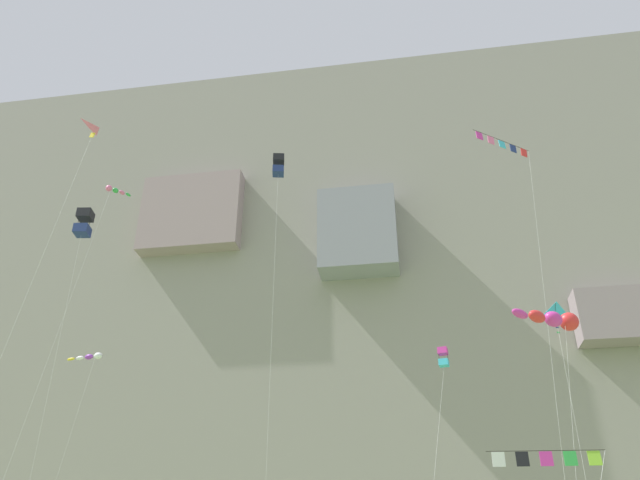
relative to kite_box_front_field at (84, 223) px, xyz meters
name	(u,v)px	position (x,y,z in m)	size (l,w,h in m)	color
cliff_face	(369,322)	(20.41, 30.43, 2.33)	(180.00, 25.73, 62.05)	gray
kite_box_front_field	(84,223)	(0.00, 0.00, 0.00)	(1.48, 1.76, 29.86)	black
kite_diamond_high_left	(558,331)	(33.45, -4.66, -12.80)	(1.52, 2.91, 17.74)	#38B2D1
kite_box_low_center	(278,166)	(15.48, 1.24, 4.77)	(1.35, 3.83, 34.50)	black
kite_banner_low_right	(548,464)	(29.82, -14.61, -21.53)	(4.34, 3.94, 7.71)	black
kite_windsock_near_cliff	(555,320)	(32.62, -7.87, -13.36)	(4.16, 3.72, 16.02)	red
kite_delta_far_right	(91,149)	(6.57, -11.22, -1.89)	(2.93, 3.94, 28.35)	pink
kite_windsock_upper_right	(114,193)	(1.16, 1.60, 3.83)	(3.19, 6.28, 33.21)	pink
kite_windsock_mid_right	(89,358)	(-0.66, 5.80, -9.21)	(3.49, 3.29, 19.85)	white
kite_box_low_left	(443,358)	(27.10, -1.07, -12.93)	(3.11, 5.54, 16.49)	#CC3399
kite_banner_far_left	(505,157)	(32.69, -2.40, 1.03)	(4.19, 3.42, 31.28)	black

